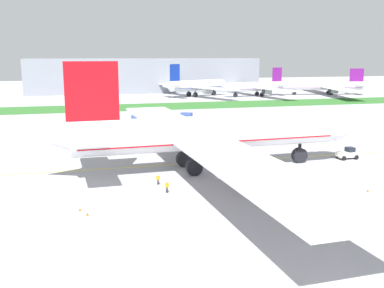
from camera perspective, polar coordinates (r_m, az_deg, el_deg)
ground_plane at (r=82.21m, az=0.35°, el=-3.00°), size 600.00×600.00×0.00m
apron_taxi_line at (r=85.33m, az=-0.23°, el=-2.47°), size 280.00×0.36×0.01m
grass_median_strip at (r=178.31m, az=-7.89°, el=4.57°), size 320.00×24.00×0.10m
airliner_foreground at (r=79.60m, az=1.63°, el=1.28°), size 57.75×91.52×19.03m
pushback_tug at (r=94.09m, az=18.87°, el=-1.15°), size 5.89×2.53×2.28m
ground_crew_wingwalker_port at (r=67.44m, az=-3.16°, el=-5.26°), size 0.52×0.48×1.74m
ground_crew_marshaller_front at (r=71.71m, az=-4.26°, el=-4.31°), size 0.58×0.28×1.66m
traffic_cone_near_nose at (r=73.00m, az=21.13°, el=-5.36°), size 0.36×0.36×0.58m
traffic_cone_port_wing at (r=59.90m, az=-12.95°, el=-8.44°), size 0.36×0.36×0.58m
traffic_cone_starboard_wing at (r=61.90m, az=-13.83°, el=-7.84°), size 0.36×0.36×0.58m
service_truck_baggage_loader at (r=137.06m, az=-0.92°, el=3.38°), size 5.02×4.20×2.93m
service_truck_fuel_bowser at (r=134.89m, az=-6.46°, el=3.11°), size 5.66×3.42×2.50m
service_truck_catering_van at (r=122.32m, az=-15.36°, el=1.96°), size 5.34×3.88×2.58m
parked_airliner_far_centre at (r=221.76m, az=0.40°, el=7.31°), size 36.28×56.40×15.73m
parked_airliner_far_right at (r=225.96m, az=8.06°, el=7.10°), size 36.56×57.22×13.79m
parked_airliner_far_outer at (r=242.06m, az=16.35°, el=6.98°), size 46.25×75.67×13.15m
terminal_building at (r=249.14m, az=-5.88°, el=8.52°), size 123.37×20.00×18.00m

